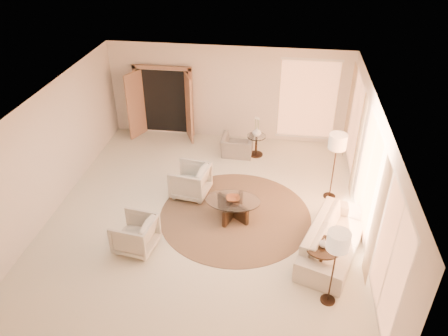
# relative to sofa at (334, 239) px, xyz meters

# --- Properties ---
(room) EXTENTS (7.04, 8.04, 2.83)m
(room) POSITION_rel_sofa_xyz_m (-2.84, 0.78, 1.05)
(room) COLOR silver
(room) RESTS_ON ground
(windows_right) EXTENTS (0.10, 6.40, 2.40)m
(windows_right) POSITION_rel_sofa_xyz_m (0.61, 0.88, 1.00)
(windows_right) COLOR #FFA066
(windows_right) RESTS_ON room
(window_back_corner) EXTENTS (1.70, 0.10, 2.40)m
(window_back_corner) POSITION_rel_sofa_xyz_m (-0.54, 4.73, 1.00)
(window_back_corner) COLOR #FFA066
(window_back_corner) RESTS_ON room
(curtains_right) EXTENTS (0.06, 5.20, 2.60)m
(curtains_right) POSITION_rel_sofa_xyz_m (0.56, 1.78, 0.95)
(curtains_right) COLOR tan
(curtains_right) RESTS_ON room
(french_doors) EXTENTS (1.95, 0.66, 2.16)m
(french_doors) POSITION_rel_sofa_xyz_m (-4.74, 4.60, 0.72)
(french_doors) COLOR #A57659
(french_doors) RESTS_ON room
(area_rug) EXTENTS (3.70, 3.70, 0.01)m
(area_rug) POSITION_rel_sofa_xyz_m (-2.14, 0.92, -0.34)
(area_rug) COLOR #402C1E
(area_rug) RESTS_ON room
(sofa) EXTENTS (1.67, 2.57, 0.70)m
(sofa) POSITION_rel_sofa_xyz_m (0.00, 0.00, 0.00)
(sofa) COLOR beige
(sofa) RESTS_ON room
(armchair_left) EXTENTS (0.91, 0.95, 0.87)m
(armchair_left) POSITION_rel_sofa_xyz_m (-3.33, 1.60, 0.09)
(armchair_left) COLOR beige
(armchair_left) RESTS_ON room
(armchair_right) EXTENTS (0.85, 0.89, 0.81)m
(armchair_right) POSITION_rel_sofa_xyz_m (-4.06, -0.46, 0.06)
(armchair_right) COLOR beige
(armchair_right) RESTS_ON room
(accent_chair) EXTENTS (0.89, 0.58, 0.77)m
(accent_chair) POSITION_rel_sofa_xyz_m (-2.43, 3.69, 0.03)
(accent_chair) COLOR gray
(accent_chair) RESTS_ON room
(coffee_table) EXTENTS (1.56, 1.56, 0.46)m
(coffee_table) POSITION_rel_sofa_xyz_m (-2.20, 0.88, -0.06)
(coffee_table) COLOR black
(coffee_table) RESTS_ON room
(end_table) EXTENTS (0.69, 0.69, 0.65)m
(end_table) POSITION_rel_sofa_xyz_m (-0.29, -0.62, 0.10)
(end_table) COLOR black
(end_table) RESTS_ON room
(side_table) EXTENTS (0.53, 0.53, 0.61)m
(side_table) POSITION_rel_sofa_xyz_m (-1.90, 3.76, 0.02)
(side_table) COLOR black
(side_table) RESTS_ON room
(floor_lamp_near) EXTENTS (0.42, 0.42, 1.72)m
(floor_lamp_near) POSITION_rel_sofa_xyz_m (0.06, 1.98, 1.11)
(floor_lamp_near) COLOR black
(floor_lamp_near) RESTS_ON room
(floor_lamp_far) EXTENTS (0.39, 0.39, 1.61)m
(floor_lamp_far) POSITION_rel_sofa_xyz_m (-0.17, -1.34, 1.02)
(floor_lamp_far) COLOR black
(floor_lamp_far) RESTS_ON room
(bowl) EXTENTS (0.35, 0.35, 0.08)m
(bowl) POSITION_rel_sofa_xyz_m (-2.20, 0.88, 0.15)
(bowl) COLOR brown
(bowl) RESTS_ON coffee_table
(end_vase) EXTENTS (0.21, 0.21, 0.18)m
(end_vase) POSITION_rel_sofa_xyz_m (-0.29, -0.62, 0.39)
(end_vase) COLOR white
(end_vase) RESTS_ON end_table
(side_vase) EXTENTS (0.29, 0.29, 0.26)m
(side_vase) POSITION_rel_sofa_xyz_m (-1.90, 3.76, 0.39)
(side_vase) COLOR white
(side_vase) RESTS_ON side_table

